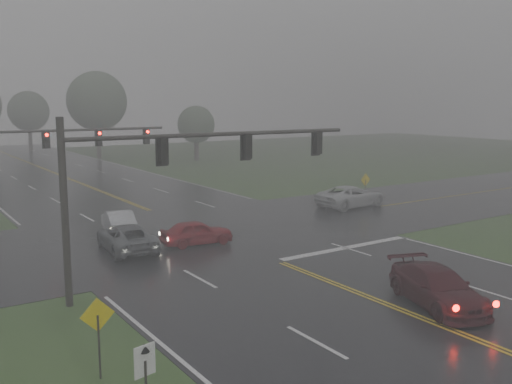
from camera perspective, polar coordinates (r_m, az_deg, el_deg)
main_road at (r=32.65m, az=-3.65°, el=-4.67°), size 18.00×160.00×0.02m
cross_street at (r=34.35m, az=-5.33°, el=-4.00°), size 120.00×14.00×0.02m
stop_bar at (r=30.85m, az=8.95°, el=-5.58°), size 8.50×0.50×0.01m
sedan_maroon at (r=23.29m, az=17.61°, el=-10.81°), size 3.56×5.39×1.45m
sedan_red at (r=31.41m, az=-5.93°, el=-5.26°), size 4.10×2.05×1.34m
sedan_silver at (r=34.84m, az=-13.56°, el=-4.03°), size 2.20×4.39×1.38m
car_grey at (r=30.75m, az=-12.76°, el=-5.75°), size 2.77×5.18×1.38m
pickup_white at (r=42.82m, az=9.48°, el=-1.47°), size 5.77×2.93×1.56m
signal_gantry_near at (r=23.67m, az=-8.79°, el=2.47°), size 13.69×0.31×7.19m
signal_gantry_far at (r=38.96m, az=-20.00°, el=4.00°), size 11.56×0.34×6.66m
sign_diamond_west at (r=16.88m, az=-15.53°, el=-12.65°), size 0.99×0.08×2.37m
sign_arrow_white at (r=13.49m, az=-11.00°, el=-17.68°), size 0.54×0.15×2.46m
sign_diamond_east at (r=43.72m, az=10.89°, el=0.84°), size 0.99×0.10×2.38m
tree_ne_a at (r=80.61m, az=-15.62°, el=8.75°), size 7.99×7.99×11.74m
tree_e_near at (r=75.38m, az=-6.01°, el=6.72°), size 4.87×4.87×7.16m
tree_n_far at (r=98.07m, az=-21.79°, el=7.51°), size 6.35×6.35×9.33m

